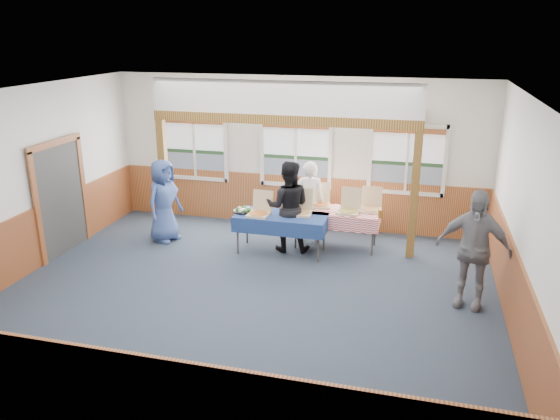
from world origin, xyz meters
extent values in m
plane|color=#25323D|center=(0.00, 0.00, 0.00)|extent=(8.00, 8.00, 0.00)
plane|color=white|center=(0.00, 0.00, 3.20)|extent=(8.00, 8.00, 0.00)
plane|color=silver|center=(0.00, 3.50, 1.60)|extent=(8.00, 0.00, 8.00)
plane|color=silver|center=(0.00, -3.50, 1.60)|extent=(8.00, 0.00, 8.00)
plane|color=silver|center=(-4.00, 0.00, 1.60)|extent=(0.00, 8.00, 8.00)
plane|color=silver|center=(4.00, 0.00, 1.60)|extent=(0.00, 8.00, 8.00)
cube|color=brown|center=(0.00, 3.48, 0.55)|extent=(7.98, 0.05, 1.10)
cube|color=brown|center=(0.00, -3.48, 0.55)|extent=(7.98, 0.05, 1.10)
cube|color=brown|center=(-3.98, 0.00, 0.55)|extent=(0.05, 6.98, 1.10)
cube|color=brown|center=(3.98, 0.00, 0.55)|extent=(0.05, 6.98, 1.10)
cube|color=#363636|center=(-3.96, 0.90, 1.05)|extent=(0.06, 1.30, 2.10)
cube|color=white|center=(-2.30, 3.44, 0.91)|extent=(1.52, 0.05, 0.08)
cube|color=white|center=(-2.30, 3.44, 2.29)|extent=(1.52, 0.05, 0.08)
cube|color=white|center=(-3.04, 3.44, 1.60)|extent=(0.08, 0.05, 1.46)
cube|color=white|center=(-1.56, 3.44, 1.60)|extent=(0.08, 0.05, 1.46)
cube|color=white|center=(-2.30, 3.44, 1.60)|extent=(0.05, 0.05, 1.30)
cube|color=slate|center=(-2.30, 3.48, 1.21)|extent=(1.40, 0.02, 0.52)
cube|color=#1E3D20|center=(-2.30, 3.48, 1.51)|extent=(1.40, 0.02, 0.08)
cube|color=silver|center=(-2.30, 3.48, 1.90)|extent=(1.40, 0.02, 0.70)
cube|color=brown|center=(-2.30, 3.42, 2.19)|extent=(1.40, 0.07, 0.10)
cube|color=white|center=(0.00, 3.44, 0.91)|extent=(1.52, 0.05, 0.08)
cube|color=white|center=(0.00, 3.44, 2.29)|extent=(1.52, 0.05, 0.08)
cube|color=white|center=(-0.74, 3.44, 1.60)|extent=(0.08, 0.05, 1.46)
cube|color=white|center=(0.74, 3.44, 1.60)|extent=(0.08, 0.05, 1.46)
cube|color=white|center=(0.00, 3.44, 1.60)|extent=(0.05, 0.05, 1.30)
cube|color=slate|center=(0.00, 3.48, 1.21)|extent=(1.40, 0.02, 0.52)
cube|color=#1E3D20|center=(0.00, 3.48, 1.51)|extent=(1.40, 0.02, 0.08)
cube|color=silver|center=(0.00, 3.48, 1.90)|extent=(1.40, 0.02, 0.70)
cube|color=brown|center=(0.00, 3.42, 2.19)|extent=(1.40, 0.07, 0.10)
cube|color=white|center=(2.30, 3.44, 0.91)|extent=(1.52, 0.05, 0.08)
cube|color=white|center=(2.30, 3.44, 2.29)|extent=(1.52, 0.05, 0.08)
cube|color=white|center=(1.56, 3.44, 1.60)|extent=(0.08, 0.05, 1.46)
cube|color=white|center=(3.04, 3.44, 1.60)|extent=(0.08, 0.05, 1.46)
cube|color=white|center=(2.30, 3.44, 1.60)|extent=(0.05, 0.05, 1.30)
cube|color=slate|center=(2.30, 3.48, 1.21)|extent=(1.40, 0.02, 0.52)
cube|color=#1E3D20|center=(2.30, 3.48, 1.51)|extent=(1.40, 0.02, 0.08)
cube|color=silver|center=(2.30, 3.48, 1.90)|extent=(1.40, 0.02, 0.70)
cube|color=brown|center=(2.30, 3.42, 2.19)|extent=(1.40, 0.07, 0.10)
cube|color=#542F12|center=(-2.50, 2.30, 1.20)|extent=(0.15, 0.15, 2.40)
cube|color=#542F12|center=(2.50, 2.30, 1.20)|extent=(0.15, 0.15, 2.40)
cube|color=#542F12|center=(0.00, 2.30, 2.49)|extent=(5.15, 0.18, 0.18)
cylinder|color=#363636|center=(-0.69, 1.58, 0.36)|extent=(0.04, 0.04, 0.73)
cylinder|color=#363636|center=(-0.69, 2.16, 0.36)|extent=(0.04, 0.04, 0.73)
cylinder|color=#363636|center=(0.87, 1.58, 0.36)|extent=(0.04, 0.04, 0.73)
cylinder|color=#363636|center=(0.87, 2.16, 0.36)|extent=(0.04, 0.04, 0.73)
cube|color=#363636|center=(0.09, 1.87, 0.73)|extent=(1.81, 1.20, 0.03)
cube|color=navy|center=(0.09, 1.87, 0.75)|extent=(1.89, 1.28, 0.01)
cube|color=navy|center=(0.09, 1.49, 0.61)|extent=(1.65, 0.57, 0.28)
cube|color=navy|center=(0.09, 2.25, 0.61)|extent=(1.65, 0.57, 0.28)
cylinder|color=#363636|center=(0.31, 2.14, 0.36)|extent=(0.04, 0.04, 0.73)
cylinder|color=#363636|center=(0.31, 2.69, 0.36)|extent=(0.04, 0.04, 0.73)
cylinder|color=#363636|center=(1.80, 2.14, 0.36)|extent=(0.04, 0.04, 0.73)
cylinder|color=#363636|center=(1.80, 2.69, 0.36)|extent=(0.04, 0.04, 0.73)
cube|color=#363636|center=(1.06, 2.42, 0.73)|extent=(1.71, 1.01, 0.03)
cube|color=red|center=(1.06, 2.42, 0.75)|extent=(1.79, 1.08, 0.01)
cube|color=red|center=(1.06, 2.05, 0.61)|extent=(1.62, 0.38, 0.28)
cube|color=red|center=(1.06, 2.78, 0.61)|extent=(1.62, 0.38, 0.28)
cube|color=#CDB589|center=(-0.31, 1.72, 0.78)|extent=(0.41, 0.41, 0.04)
cylinder|color=#C6732E|center=(-0.31, 1.72, 0.81)|extent=(0.36, 0.36, 0.01)
cube|color=#CDB589|center=(-0.29, 1.96, 0.99)|extent=(0.39, 0.11, 0.38)
cube|color=#CDB589|center=(0.44, 1.99, 0.78)|extent=(0.44, 0.44, 0.05)
cylinder|color=#DAB265|center=(0.44, 1.99, 0.81)|extent=(0.38, 0.38, 0.01)
cube|color=#CDB589|center=(0.42, 2.23, 1.00)|extent=(0.41, 0.13, 0.39)
cube|color=#CDB589|center=(0.31, 2.28, 0.78)|extent=(0.45, 0.45, 0.04)
cylinder|color=#D88B43|center=(0.31, 2.28, 0.81)|extent=(0.39, 0.39, 0.01)
cube|color=#CDB589|center=(0.34, 2.52, 1.00)|extent=(0.41, 0.14, 0.39)
cube|color=#CDB589|center=(0.71, 2.57, 0.78)|extent=(0.44, 0.44, 0.04)
cylinder|color=#C6732E|center=(0.71, 2.57, 0.81)|extent=(0.39, 0.39, 0.01)
cube|color=#CDB589|center=(0.67, 2.80, 0.99)|extent=(0.40, 0.15, 0.38)
cube|color=#CDB589|center=(1.31, 2.30, 0.78)|extent=(0.43, 0.43, 0.05)
cylinder|color=#D88B43|center=(1.31, 2.30, 0.81)|extent=(0.38, 0.38, 0.01)
cube|color=#CDB589|center=(1.33, 2.54, 1.00)|extent=(0.41, 0.13, 0.40)
cube|color=#CDB589|center=(1.71, 2.52, 0.78)|extent=(0.41, 0.41, 0.04)
cylinder|color=#DAB265|center=(1.71, 2.52, 0.81)|extent=(0.36, 0.36, 0.01)
cube|color=#CDB589|center=(1.70, 2.75, 0.99)|extent=(0.39, 0.11, 0.38)
cylinder|color=black|center=(-0.66, 1.87, 0.77)|extent=(0.39, 0.39, 0.03)
cylinder|color=white|center=(-0.66, 1.87, 0.80)|extent=(0.09, 0.09, 0.04)
sphere|color=#326C29|center=(-0.55, 1.87, 0.80)|extent=(0.09, 0.09, 0.09)
sphere|color=beige|center=(-0.59, 1.96, 0.80)|extent=(0.09, 0.09, 0.09)
sphere|color=#326C29|center=(-0.68, 1.98, 0.80)|extent=(0.09, 0.09, 0.09)
sphere|color=beige|center=(-0.76, 1.92, 0.80)|extent=(0.09, 0.09, 0.09)
sphere|color=#326C29|center=(-0.76, 1.82, 0.80)|extent=(0.09, 0.09, 0.09)
sphere|color=beige|center=(-0.68, 1.77, 0.80)|extent=(0.09, 0.09, 0.09)
sphere|color=#326C29|center=(-0.59, 1.79, 0.80)|extent=(0.09, 0.09, 0.09)
cylinder|color=brown|center=(1.91, 2.17, 0.83)|extent=(0.07, 0.07, 0.15)
imported|color=white|center=(0.49, 2.59, 0.83)|extent=(0.64, 0.46, 1.66)
imported|color=black|center=(0.18, 2.03, 0.88)|extent=(0.96, 0.81, 1.77)
imported|color=#3B5494|center=(-2.34, 1.91, 0.84)|extent=(0.75, 0.94, 1.68)
imported|color=gray|center=(3.43, 0.56, 0.94)|extent=(1.18, 0.70, 1.88)
camera|label=1|loc=(2.53, -7.56, 4.10)|focal=35.00mm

